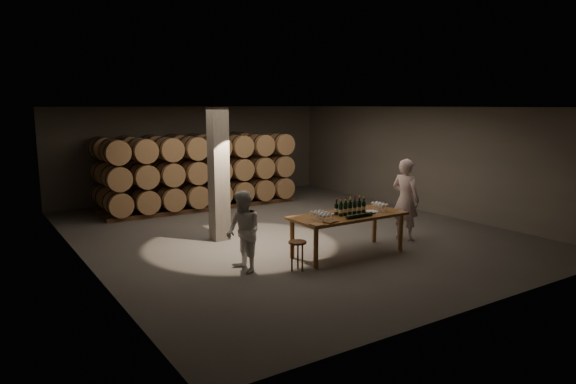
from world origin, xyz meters
TOP-DOWN VIEW (x-y plane):
  - room at (-1.80, 0.20)m, footprint 12.00×12.00m
  - tasting_table at (0.00, -2.50)m, footprint 2.60×1.10m
  - barrel_stack_back at (-0.96, 5.20)m, footprint 5.48×0.95m
  - barrel_stack_front at (-0.57, 3.80)m, footprint 6.26×0.95m
  - bottle_cluster at (0.07, -2.48)m, footprint 0.74×0.24m
  - lying_bottles at (0.00, -2.88)m, footprint 0.80×0.09m
  - glass_cluster_left at (-0.78, -2.58)m, footprint 0.30×0.52m
  - glass_cluster_right at (0.85, -2.58)m, footprint 0.20×0.42m
  - plate at (0.62, -2.57)m, footprint 0.29×0.29m
  - notebook_near at (-0.81, -2.90)m, footprint 0.28×0.24m
  - notebook_corner at (-1.18, -2.94)m, footprint 0.22×0.28m
  - pen at (-0.65, -2.95)m, footprint 0.14×0.04m
  - stool at (-1.56, -2.83)m, footprint 0.36×0.36m
  - person_man at (1.98, -2.27)m, footprint 0.61×0.80m
  - person_woman at (-2.47, -2.29)m, footprint 0.62×0.79m

SIDE VIEW (x-z plane):
  - stool at x=-1.56m, z-range 0.19..0.79m
  - tasting_table at x=0.00m, z-range 0.35..1.25m
  - person_woman at x=-2.47m, z-range 0.00..1.61m
  - pen at x=-0.65m, z-range 0.90..0.91m
  - plate at x=0.62m, z-range 0.90..0.92m
  - notebook_corner at x=-1.18m, z-range 0.90..0.92m
  - notebook_near at x=-0.81m, z-range 0.90..0.93m
  - lying_bottles at x=0.00m, z-range 0.90..0.99m
  - person_man at x=1.98m, z-range 0.00..1.99m
  - glass_cluster_left at x=-0.78m, z-range 0.93..1.09m
  - bottle_cluster at x=0.07m, z-range 0.85..1.21m
  - glass_cluster_right at x=0.85m, z-range 0.94..1.13m
  - barrel_stack_back at x=-0.96m, z-range 0.04..2.35m
  - barrel_stack_front at x=-0.57m, z-range 0.04..2.35m
  - room at x=-1.80m, z-range -4.40..7.60m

